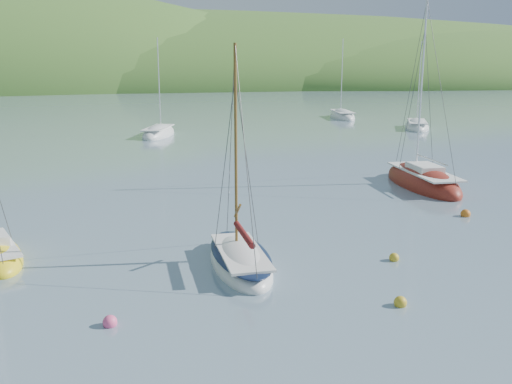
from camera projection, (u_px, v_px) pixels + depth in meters
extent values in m
plane|color=slate|center=(293.00, 325.00, 17.56)|extent=(700.00, 700.00, 0.00)
ellipsoid|color=#386A28|center=(152.00, 83.00, 179.61)|extent=(440.00, 110.00, 44.00)
ellipsoid|color=#386A28|center=(430.00, 82.00, 187.51)|extent=(240.00, 100.00, 34.00)
ellipsoid|color=white|center=(240.00, 264.00, 22.48)|extent=(2.37, 6.04, 1.46)
cube|color=white|center=(241.00, 252.00, 22.24)|extent=(1.77, 4.71, 0.10)
cylinder|color=brown|center=(236.00, 149.00, 22.12)|extent=(0.12, 0.12, 7.97)
ellipsoid|color=#101C39|center=(240.00, 253.00, 22.38)|extent=(2.33, 5.98, 0.25)
cylinder|color=maroon|center=(244.00, 234.00, 21.46)|extent=(0.33, 2.88, 0.24)
ellipsoid|color=maroon|center=(422.00, 184.00, 36.32)|extent=(3.02, 8.45, 2.32)
cube|color=white|center=(424.00, 172.00, 35.97)|extent=(2.26, 6.59, 0.10)
cylinder|color=white|center=(421.00, 87.00, 35.89)|extent=(0.12, 0.12, 10.51)
cube|color=white|center=(425.00, 168.00, 35.92)|extent=(1.61, 2.38, 0.42)
cylinder|color=white|center=(432.00, 160.00, 34.96)|extent=(0.15, 4.04, 0.09)
ellipsoid|color=white|center=(159.00, 134.00, 59.30)|extent=(4.86, 8.04, 2.07)
cube|color=white|center=(158.00, 128.00, 58.98)|extent=(3.71, 6.24, 0.10)
cylinder|color=white|center=(159.00, 83.00, 58.96)|extent=(0.12, 0.12, 9.11)
ellipsoid|color=white|center=(342.00, 117.00, 76.36)|extent=(3.59, 8.14, 2.15)
cube|color=white|center=(343.00, 111.00, 76.03)|extent=(2.71, 6.34, 0.10)
cylinder|color=white|center=(342.00, 75.00, 76.01)|extent=(0.12, 0.12, 9.48)
ellipsoid|color=white|center=(417.00, 127.00, 65.28)|extent=(5.35, 7.87, 2.03)
cube|color=white|center=(417.00, 121.00, 64.97)|extent=(4.09, 6.10, 0.10)
cylinder|color=white|center=(419.00, 81.00, 64.93)|extent=(0.12, 0.12, 8.93)
sphere|color=gold|center=(400.00, 302.00, 18.89)|extent=(0.43, 0.43, 0.43)
sphere|color=#F45288|center=(110.00, 322.00, 17.48)|extent=(0.45, 0.45, 0.45)
sphere|color=orange|center=(466.00, 214.00, 29.48)|extent=(0.50, 0.50, 0.50)
sphere|color=orange|center=(4.00, 256.00, 23.24)|extent=(0.38, 0.38, 0.38)
sphere|color=gold|center=(394.00, 258.00, 23.07)|extent=(0.40, 0.40, 0.40)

